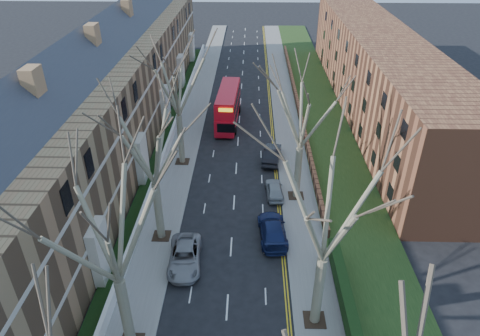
{
  "coord_description": "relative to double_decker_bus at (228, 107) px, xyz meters",
  "views": [
    {
      "loc": [
        1.37,
        -10.65,
        22.8
      ],
      "look_at": [
        0.54,
        21.3,
        3.48
      ],
      "focal_mm": 32.0,
      "sensor_mm": 36.0,
      "label": 1
    }
  ],
  "objects": [
    {
      "name": "tree_right_far",
      "position": [
        7.06,
        -16.02,
        7.18
      ],
      "size": [
        10.15,
        10.15,
        14.22
      ],
      "color": "#716951",
      "rests_on": "ground"
    },
    {
      "name": "terrace_left",
      "position": [
        -12.28,
        -7.02,
        3.47
      ],
      "size": [
        9.7,
        78.0,
        13.6
      ],
      "color": "#8F6A49",
      "rests_on": "ground"
    },
    {
      "name": "flats_right",
      "position": [
        18.83,
        4.98,
        2.92
      ],
      "size": [
        13.97,
        54.0,
        10.0
      ],
      "color": "brown",
      "rests_on": "ground"
    },
    {
      "name": "tree_left_dist",
      "position": [
        -4.34,
        -10.02,
        7.5
      ],
      "size": [
        10.5,
        10.5,
        14.71
      ],
      "color": "#716951",
      "rests_on": "ground"
    },
    {
      "name": "tree_left_far",
      "position": [
        -4.34,
        -22.02,
        7.18
      ],
      "size": [
        10.15,
        10.15,
        14.22
      ],
      "color": "#716951",
      "rests_on": "ground"
    },
    {
      "name": "grass_verge_right",
      "position": [
        11.86,
        0.98,
        -1.91
      ],
      "size": [
        6.0,
        102.0,
        0.06
      ],
      "color": "#1B3613",
      "rests_on": "ground"
    },
    {
      "name": "pavement_right",
      "position": [
        7.36,
        0.98,
        -2.0
      ],
      "size": [
        3.0,
        102.0,
        0.12
      ],
      "primitive_type": "cube",
      "color": "slate",
      "rests_on": "ground"
    },
    {
      "name": "car_right_far",
      "position": [
        5.06,
        -9.36,
        -1.27
      ],
      "size": [
        2.3,
        4.95,
        1.57
      ],
      "primitive_type": "imported",
      "rotation": [
        0.0,
        0.0,
        3.01
      ],
      "color": "black",
      "rests_on": "ground"
    },
    {
      "name": "tree_right_mid",
      "position": [
        7.06,
        -30.02,
        7.5
      ],
      "size": [
        10.5,
        10.5,
        14.71
      ],
      "color": "#716951",
      "rests_on": "ground"
    },
    {
      "name": "double_decker_bus",
      "position": [
        0.0,
        0.0,
        0.0
      ],
      "size": [
        2.92,
        10.07,
        4.21
      ],
      "rotation": [
        0.0,
        0.0,
        3.09
      ],
      "color": "red",
      "rests_on": "ground"
    },
    {
      "name": "front_wall_left",
      "position": [
        -6.29,
        -7.02,
        -1.44
      ],
      "size": [
        0.3,
        78.0,
        1.0
      ],
      "color": "white",
      "rests_on": "ground"
    },
    {
      "name": "car_left_far",
      "position": [
        -1.99,
        -25.0,
        -1.35
      ],
      "size": [
        2.66,
        5.22,
        1.41
      ],
      "primitive_type": "imported",
      "rotation": [
        0.0,
        0.0,
        0.06
      ],
      "color": "gray",
      "rests_on": "ground"
    },
    {
      "name": "tree_left_mid",
      "position": [
        -4.34,
        -32.02,
        7.5
      ],
      "size": [
        10.5,
        10.5,
        14.71
      ],
      "color": "#716951",
      "rests_on": "ground"
    },
    {
      "name": "pavement_left",
      "position": [
        -4.64,
        0.98,
        -2.0
      ],
      "size": [
        3.0,
        102.0,
        0.12
      ],
      "primitive_type": "cube",
      "color": "slate",
      "rests_on": "ground"
    },
    {
      "name": "car_right_near",
      "position": [
        4.66,
        -21.76,
        -1.3
      ],
      "size": [
        2.5,
        5.38,
        1.52
      ],
      "primitive_type": "imported",
      "rotation": [
        0.0,
        0.0,
        3.21
      ],
      "color": "#161F4D",
      "rests_on": "ground"
    },
    {
      "name": "car_right_mid",
      "position": [
        5.06,
        -15.78,
        -1.41
      ],
      "size": [
        1.78,
        3.89,
        1.29
      ],
      "primitive_type": "imported",
      "rotation": [
        0.0,
        0.0,
        3.21
      ],
      "color": "gray",
      "rests_on": "ground"
    }
  ]
}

